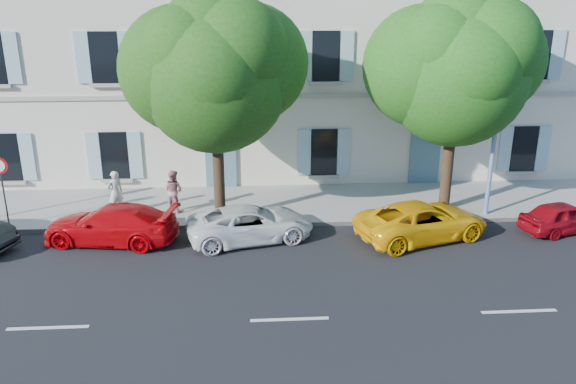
{
  "coord_description": "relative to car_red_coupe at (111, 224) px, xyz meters",
  "views": [
    {
      "loc": [
        -0.86,
        -16.44,
        7.61
      ],
      "look_at": [
        0.35,
        2.0,
        1.4
      ],
      "focal_mm": 35.0,
      "sensor_mm": 36.0,
      "label": 1
    }
  ],
  "objects": [
    {
      "name": "road_sign",
      "position": [
        -3.9,
        1.33,
        1.32
      ],
      "size": [
        0.58,
        0.08,
        2.51
      ],
      "color": "#383A3D",
      "rests_on": "sidewalk"
    },
    {
      "name": "pedestrian_b",
      "position": [
        1.76,
        2.47,
        0.31
      ],
      "size": [
        0.98,
        0.91,
        1.61
      ],
      "primitive_type": "imported",
      "rotation": [
        0.0,
        0.0,
        2.63
      ],
      "color": "#BE7982",
      "rests_on": "sidewalk"
    },
    {
      "name": "sidewalk",
      "position": [
        5.61,
        3.18,
        -0.57
      ],
      "size": [
        36.0,
        4.5,
        0.15
      ],
      "primitive_type": "cube",
      "color": "#A09E96",
      "rests_on": "ground"
    },
    {
      "name": "street_lamp",
      "position": [
        13.42,
        1.25,
        4.18
      ],
      "size": [
        0.43,
        1.77,
        8.25
      ],
      "color": "#7293BF",
      "rests_on": "sidewalk"
    },
    {
      "name": "tree_right",
      "position": [
        12.05,
        2.09,
        4.55
      ],
      "size": [
        5.1,
        5.1,
        7.85
      ],
      "color": "#3A2819",
      "rests_on": "sidewalk"
    },
    {
      "name": "car_red_hatchback",
      "position": [
        15.57,
        -0.09,
        -0.1
      ],
      "size": [
        3.42,
        2.1,
        1.09
      ],
      "primitive_type": "imported",
      "rotation": [
        0.0,
        0.0,
        1.85
      ],
      "color": "maroon",
      "rests_on": "ground"
    },
    {
      "name": "car_white_coupe",
      "position": [
        4.64,
        -0.11,
        -0.05
      ],
      "size": [
        4.6,
        2.92,
        1.18
      ],
      "primitive_type": "imported",
      "rotation": [
        0.0,
        0.0,
        1.81
      ],
      "color": "white",
      "rests_on": "ground"
    },
    {
      "name": "ground",
      "position": [
        5.61,
        -1.27,
        -0.64
      ],
      "size": [
        90.0,
        90.0,
        0.0
      ],
      "primitive_type": "plane",
      "color": "black"
    },
    {
      "name": "car_yellow_supercar",
      "position": [
        10.44,
        -0.35,
        -0.01
      ],
      "size": [
        4.99,
        3.43,
        1.27
      ],
      "primitive_type": "imported",
      "rotation": [
        0.0,
        0.0,
        1.89
      ],
      "color": "#FFB80A",
      "rests_on": "ground"
    },
    {
      "name": "kerb",
      "position": [
        5.61,
        1.01,
        -0.56
      ],
      "size": [
        36.0,
        0.16,
        0.16
      ],
      "primitive_type": "cube",
      "color": "#9E998E",
      "rests_on": "ground"
    },
    {
      "name": "car_red_coupe",
      "position": [
        0.0,
        0.0,
        0.0
      ],
      "size": [
        4.67,
        2.54,
        1.28
      ],
      "primitive_type": "imported",
      "rotation": [
        0.0,
        0.0,
        4.54
      ],
      "color": "#C4050B",
      "rests_on": "ground"
    },
    {
      "name": "tree_left",
      "position": [
        3.54,
        1.56,
        4.57
      ],
      "size": [
        5.07,
        5.07,
        7.86
      ],
      "color": "#3A2819",
      "rests_on": "sidewalk"
    },
    {
      "name": "pedestrian_a",
      "position": [
        -0.35,
        2.37,
        0.33
      ],
      "size": [
        0.72,
        0.67,
        1.65
      ],
      "primitive_type": "imported",
      "rotation": [
        0.0,
        0.0,
        3.77
      ],
      "color": "silver",
      "rests_on": "sidewalk"
    },
    {
      "name": "building",
      "position": [
        5.61,
        8.93,
        5.36
      ],
      "size": [
        28.0,
        7.0,
        12.0
      ],
      "primitive_type": "cube",
      "color": "beige",
      "rests_on": "ground"
    }
  ]
}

